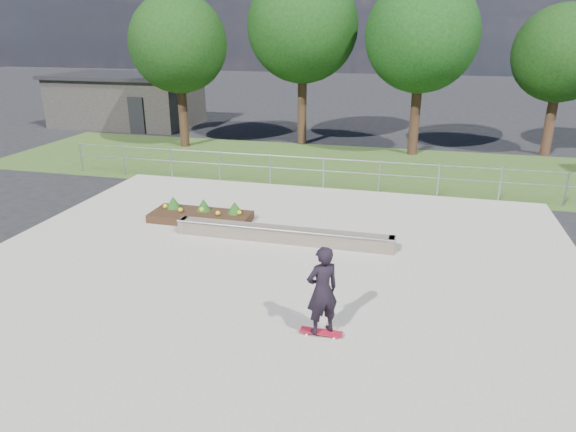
% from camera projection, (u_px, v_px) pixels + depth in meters
% --- Properties ---
extents(ground, '(120.00, 120.00, 0.00)m').
position_uv_depth(ground, '(264.00, 281.00, 11.88)').
color(ground, black).
rests_on(ground, ground).
extents(grass_verge, '(30.00, 8.00, 0.02)m').
position_uv_depth(grass_verge, '(338.00, 166.00, 21.89)').
color(grass_verge, '#355020').
rests_on(grass_verge, ground).
extents(concrete_slab, '(15.00, 15.00, 0.06)m').
position_uv_depth(concrete_slab, '(264.00, 280.00, 11.87)').
color(concrete_slab, '#ABA498').
rests_on(concrete_slab, ground).
extents(fence, '(20.06, 0.06, 1.20)m').
position_uv_depth(fence, '(324.00, 169.00, 18.44)').
color(fence, '#9A9DA2').
rests_on(fence, ground).
extents(building, '(8.40, 5.40, 3.00)m').
position_uv_depth(building, '(128.00, 99.00, 30.98)').
color(building, '#2D2A28').
rests_on(building, ground).
extents(tree_far_left, '(4.55, 4.55, 7.15)m').
position_uv_depth(tree_far_left, '(178.00, 44.00, 23.90)').
color(tree_far_left, black).
rests_on(tree_far_left, ground).
extents(tree_mid_left, '(5.25, 5.25, 8.25)m').
position_uv_depth(tree_mid_left, '(303.00, 27.00, 24.19)').
color(tree_mid_left, black).
rests_on(tree_mid_left, ground).
extents(tree_mid_right, '(4.90, 4.90, 7.70)m').
position_uv_depth(tree_mid_right, '(422.00, 36.00, 22.14)').
color(tree_mid_right, black).
rests_on(tree_mid_right, ground).
extents(tree_far_right, '(4.20, 4.20, 6.60)m').
position_uv_depth(tree_far_right, '(562.00, 54.00, 22.38)').
color(tree_far_right, '#372016').
rests_on(tree_far_right, ground).
extents(grind_ledge, '(6.00, 0.44, 0.43)m').
position_uv_depth(grind_ledge, '(283.00, 235.00, 13.88)').
color(grind_ledge, brown).
rests_on(grind_ledge, concrete_slab).
extents(planter_bed, '(3.00, 1.20, 0.61)m').
position_uv_depth(planter_bed, '(201.00, 215.00, 15.44)').
color(planter_bed, black).
rests_on(planter_bed, concrete_slab).
extents(skateboarder, '(0.80, 0.72, 1.82)m').
position_uv_depth(skateboarder, '(322.00, 291.00, 9.35)').
color(skateboarder, white).
rests_on(skateboarder, concrete_slab).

